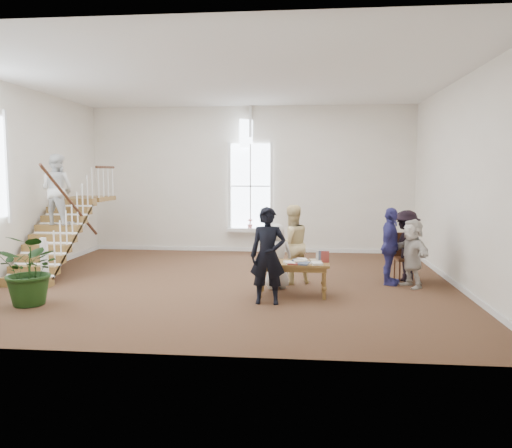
# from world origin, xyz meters

# --- Properties ---
(ground) EXTENTS (10.00, 10.00, 0.00)m
(ground) POSITION_xyz_m (0.00, 0.00, 0.00)
(ground) COLOR #472C1C
(ground) RESTS_ON ground
(room_shell) EXTENTS (10.49, 10.00, 10.00)m
(room_shell) POSITION_xyz_m (-0.00, 4.39, 0.40)
(room_shell) COLOR silver
(room_shell) RESTS_ON ground
(staircase) EXTENTS (1.10, 4.10, 2.92)m
(staircase) POSITION_xyz_m (-4.34, 0.75, 1.62)
(staircase) COLOR brown
(staircase) RESTS_ON ground
(library_table) EXTENTS (1.47, 0.76, 0.74)m
(library_table) POSITION_xyz_m (1.46, -1.05, 0.61)
(library_table) COLOR brown
(library_table) RESTS_ON ground
(police_officer) EXTENTS (0.67, 0.44, 1.84)m
(police_officer) POSITION_xyz_m (1.00, -1.69, 0.92)
(police_officer) COLOR black
(police_officer) RESTS_ON ground
(elderly_woman) EXTENTS (0.78, 0.61, 1.41)m
(elderly_woman) POSITION_xyz_m (1.10, -0.44, 0.70)
(elderly_woman) COLOR silver
(elderly_woman) RESTS_ON ground
(person_yellow) EXTENTS (1.07, 0.98, 1.76)m
(person_yellow) POSITION_xyz_m (1.40, 0.06, 0.88)
(person_yellow) COLOR #F9DE9B
(person_yellow) RESTS_ON ground
(woman_cluster_a) EXTENTS (0.73, 1.09, 1.71)m
(woman_cluster_a) POSITION_xyz_m (3.56, 0.16, 0.86)
(woman_cluster_a) COLOR #393785
(woman_cluster_a) RESTS_ON ground
(woman_cluster_b) EXTENTS (1.20, 1.12, 1.62)m
(woman_cluster_b) POSITION_xyz_m (4.00, 0.61, 0.81)
(woman_cluster_b) COLOR black
(woman_cluster_b) RESTS_ON ground
(woman_cluster_c) EXTENTS (0.94, 1.44, 1.49)m
(woman_cluster_c) POSITION_xyz_m (4.00, -0.04, 0.74)
(woman_cluster_c) COLOR beige
(woman_cluster_c) RESTS_ON ground
(floor_plant) EXTENTS (1.34, 1.20, 1.35)m
(floor_plant) POSITION_xyz_m (-3.40, -2.24, 0.68)
(floor_plant) COLOR #183410
(floor_plant) RESTS_ON ground
(side_chair) EXTENTS (0.53, 0.53, 1.09)m
(side_chair) POSITION_xyz_m (3.99, 0.70, 0.62)
(side_chair) COLOR #3C1B10
(side_chair) RESTS_ON ground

